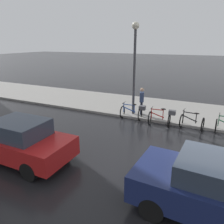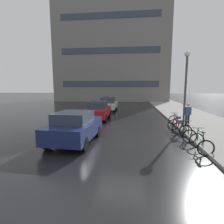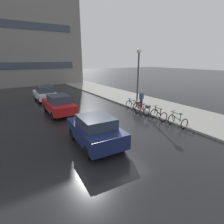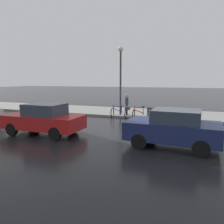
{
  "view_description": "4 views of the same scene",
  "coord_description": "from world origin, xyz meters",
  "px_view_note": "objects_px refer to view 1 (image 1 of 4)",
  "views": [
    {
      "loc": [
        -7.53,
        0.16,
        4.25
      ],
      "look_at": [
        1.36,
        4.37,
        1.06
      ],
      "focal_mm": 35.0,
      "sensor_mm": 36.0,
      "label": 1
    },
    {
      "loc": [
        0.49,
        -8.47,
        2.83
      ],
      "look_at": [
        -0.69,
        1.87,
        1.32
      ],
      "focal_mm": 28.0,
      "sensor_mm": 36.0,
      "label": 2
    },
    {
      "loc": [
        -6.14,
        -7.74,
        4.37
      ],
      "look_at": [
        -0.08,
        1.87,
        0.92
      ],
      "focal_mm": 28.0,
      "sensor_mm": 36.0,
      "label": 3
    },
    {
      "loc": [
        -11.61,
        -0.79,
        2.81
      ],
      "look_at": [
        0.23,
        3.56,
        0.93
      ],
      "focal_mm": 35.0,
      "sensor_mm": 36.0,
      "label": 4
    }
  ],
  "objects_px": {
    "bicycle_second": "(192,122)",
    "bicycle_third": "(162,117)",
    "streetlamp": "(135,56)",
    "bicycle_farthest": "(134,111)",
    "car_red": "(19,141)",
    "pedestrian": "(142,101)",
    "car_navy": "(211,187)"
  },
  "relations": [
    {
      "from": "bicycle_farthest",
      "to": "bicycle_third",
      "type": "bearing_deg",
      "value": -102.96
    },
    {
      "from": "streetlamp",
      "to": "bicycle_third",
      "type": "bearing_deg",
      "value": -116.47
    },
    {
      "from": "bicycle_second",
      "to": "car_red",
      "type": "relative_size",
      "value": 0.28
    },
    {
      "from": "car_red",
      "to": "pedestrian",
      "type": "bearing_deg",
      "value": -20.43
    },
    {
      "from": "bicycle_farthest",
      "to": "car_red",
      "type": "xyz_separation_m",
      "value": [
        -6.05,
        2.28,
        0.31
      ]
    },
    {
      "from": "bicycle_third",
      "to": "bicycle_farthest",
      "type": "distance_m",
      "value": 1.75
    },
    {
      "from": "streetlamp",
      "to": "bicycle_farthest",
      "type": "bearing_deg",
      "value": -157.16
    },
    {
      "from": "bicycle_second",
      "to": "bicycle_farthest",
      "type": "relative_size",
      "value": 0.84
    },
    {
      "from": "car_navy",
      "to": "car_red",
      "type": "distance_m",
      "value": 6.47
    },
    {
      "from": "car_red",
      "to": "bicycle_farthest",
      "type": "bearing_deg",
      "value": -20.64
    },
    {
      "from": "pedestrian",
      "to": "streetlamp",
      "type": "relative_size",
      "value": 0.33
    },
    {
      "from": "car_navy",
      "to": "pedestrian",
      "type": "bearing_deg",
      "value": 30.73
    },
    {
      "from": "bicycle_second",
      "to": "car_red",
      "type": "height_order",
      "value": "car_red"
    },
    {
      "from": "bicycle_second",
      "to": "car_red",
      "type": "xyz_separation_m",
      "value": [
        -5.89,
        5.44,
        0.39
      ]
    },
    {
      "from": "car_navy",
      "to": "pedestrian",
      "type": "distance_m",
      "value": 7.76
    },
    {
      "from": "car_red",
      "to": "pedestrian",
      "type": "height_order",
      "value": "pedestrian"
    },
    {
      "from": "car_red",
      "to": "streetlamp",
      "type": "xyz_separation_m",
      "value": [
        6.63,
        -2.03,
        2.68
      ]
    },
    {
      "from": "bicycle_farthest",
      "to": "pedestrian",
      "type": "bearing_deg",
      "value": -18.6
    },
    {
      "from": "car_red",
      "to": "bicycle_second",
      "type": "bearing_deg",
      "value": -42.73
    },
    {
      "from": "bicycle_second",
      "to": "bicycle_farthest",
      "type": "bearing_deg",
      "value": 87.05
    },
    {
      "from": "bicycle_second",
      "to": "pedestrian",
      "type": "xyz_separation_m",
      "value": [
        0.85,
        2.93,
        0.57
      ]
    },
    {
      "from": "pedestrian",
      "to": "bicycle_farthest",
      "type": "bearing_deg",
      "value": 161.4
    },
    {
      "from": "bicycle_second",
      "to": "car_navy",
      "type": "relative_size",
      "value": 0.3
    },
    {
      "from": "bicycle_third",
      "to": "bicycle_farthest",
      "type": "height_order",
      "value": "bicycle_third"
    },
    {
      "from": "bicycle_second",
      "to": "car_red",
      "type": "bearing_deg",
      "value": 137.27
    },
    {
      "from": "bicycle_third",
      "to": "streetlamp",
      "type": "height_order",
      "value": "streetlamp"
    },
    {
      "from": "car_navy",
      "to": "car_red",
      "type": "bearing_deg",
      "value": 90.6
    },
    {
      "from": "streetlamp",
      "to": "car_navy",
      "type": "bearing_deg",
      "value": -145.93
    },
    {
      "from": "bicycle_second",
      "to": "bicycle_third",
      "type": "bearing_deg",
      "value": 99.03
    },
    {
      "from": "car_navy",
      "to": "streetlamp",
      "type": "xyz_separation_m",
      "value": [
        6.56,
        4.44,
        2.66
      ]
    },
    {
      "from": "bicycle_third",
      "to": "pedestrian",
      "type": "height_order",
      "value": "pedestrian"
    },
    {
      "from": "bicycle_farthest",
      "to": "streetlamp",
      "type": "height_order",
      "value": "streetlamp"
    }
  ]
}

